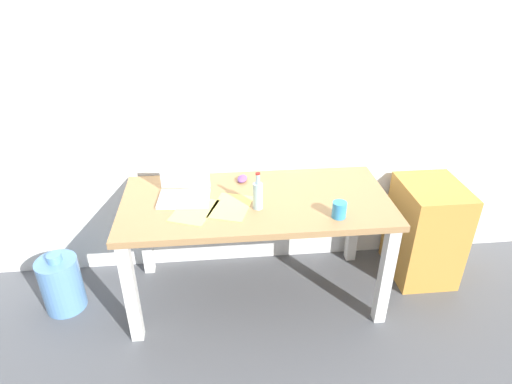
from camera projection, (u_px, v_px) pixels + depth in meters
ground_plane at (256, 293)px, 2.99m from camera, size 8.00×8.00×0.00m
back_wall at (249, 89)px, 2.73m from camera, size 5.20×0.08×2.60m
desk at (256, 213)px, 2.67m from camera, size 1.63×0.75×0.75m
laptop_left at (184, 191)px, 2.63m from camera, size 0.32×0.26×0.21m
beer_bottle at (258, 195)px, 2.49m from camera, size 0.06×0.06×0.23m
computer_mouse at (242, 179)px, 2.82m from camera, size 0.09×0.11×0.03m
coffee_mug at (339, 210)px, 2.43m from camera, size 0.08×0.08×0.09m
paper_yellow_folder at (231, 207)px, 2.55m from camera, size 0.29×0.35×0.00m
paper_sheet_front_left at (194, 210)px, 2.51m from camera, size 0.30×0.35×0.00m
water_cooler_jug at (61, 284)px, 2.79m from camera, size 0.26×0.26×0.42m
filing_cabinet at (425, 231)px, 3.02m from camera, size 0.40×0.48×0.71m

